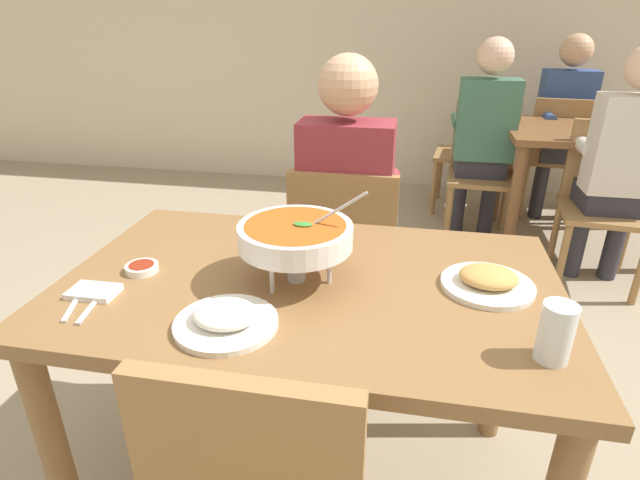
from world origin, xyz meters
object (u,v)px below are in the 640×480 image
object	(u,v)px
dining_table_main	(310,316)
patron_bg_right	(484,130)
rice_plate	(226,319)
sauce_dish	(142,268)
appetizer_plate	(488,281)
chair_bg_left	(604,194)
diner_main	(347,200)
chair_diner_main	(344,256)
curry_bowl	(295,236)
dining_table_far	(585,151)
chair_bg_middle	(557,152)
drink_glass	(555,335)
chair_bg_right	(482,163)
chair_bg_corner	(479,146)
patron_bg_left	(623,157)
patron_bg_middle	(565,117)

from	to	relation	value
dining_table_main	patron_bg_right	distance (m)	2.31
rice_plate	sauce_dish	xyz separation A→B (m)	(-0.32, 0.21, -0.01)
dining_table_main	appetizer_plate	world-z (taller)	appetizer_plate
patron_bg_right	chair_bg_left	bearing A→B (deg)	-36.83
appetizer_plate	dining_table_main	bearing A→B (deg)	-174.64
dining_table_main	diner_main	bearing A→B (deg)	90.00
diner_main	rice_plate	size ratio (longest dim) A/B	5.46
diner_main	chair_diner_main	bearing A→B (deg)	-90.00
chair_diner_main	curry_bowl	world-z (taller)	curry_bowl
dining_table_far	chair_bg_middle	size ratio (longest dim) A/B	1.11
chair_diner_main	diner_main	size ratio (longest dim) A/B	0.69
appetizer_plate	drink_glass	size ratio (longest dim) A/B	1.85
chair_diner_main	chair_bg_right	size ratio (longest dim) A/B	1.00
appetizer_plate	chair_bg_left	size ratio (longest dim) A/B	0.27
sauce_dish	chair_diner_main	bearing A→B (deg)	57.65
curry_bowl	rice_plate	bearing A→B (deg)	-113.92
chair_bg_left	appetizer_plate	bearing A→B (deg)	-116.66
curry_bowl	chair_bg_middle	xyz separation A→B (m)	(1.32, 2.70, -0.40)
curry_bowl	chair_bg_corner	size ratio (longest dim) A/B	0.37
chair_diner_main	chair_bg_corner	size ratio (longest dim) A/B	1.00
dining_table_far	chair_bg_middle	xyz separation A→B (m)	(-0.03, 0.49, -0.13)
appetizer_plate	chair_bg_middle	xyz separation A→B (m)	(0.82, 2.65, -0.29)
diner_main	curry_bowl	size ratio (longest dim) A/B	3.94
dining_table_main	rice_plate	distance (m)	0.32
curry_bowl	patron_bg_right	bearing A→B (deg)	71.87
curry_bowl	patron_bg_left	xyz separation A→B (m)	(1.37, 1.66, -0.16)
dining_table_main	chair_bg_left	distance (m)	2.19
sauce_dish	chair_bg_middle	xyz separation A→B (m)	(1.75, 2.73, -0.28)
diner_main	patron_bg_right	world-z (taller)	same
dining_table_main	sauce_dish	size ratio (longest dim) A/B	14.80
rice_plate	dining_table_far	bearing A→B (deg)	59.28
rice_plate	drink_glass	xyz separation A→B (m)	(0.70, 0.01, 0.04)
drink_glass	patron_bg_right	xyz separation A→B (m)	(0.13, 2.45, -0.09)
chair_bg_right	patron_bg_right	world-z (taller)	patron_bg_right
chair_bg_corner	dining_table_main	bearing A→B (deg)	-104.97
chair_bg_right	patron_bg_right	size ratio (longest dim) A/B	0.69
curry_bowl	chair_bg_middle	distance (m)	3.03
diner_main	dining_table_far	xyz separation A→B (m)	(1.32, 1.47, -0.11)
chair_bg_middle	patron_bg_right	world-z (taller)	patron_bg_right
curry_bowl	patron_bg_right	world-z (taller)	patron_bg_right
appetizer_plate	dining_table_far	world-z (taller)	appetizer_plate
chair_bg_left	chair_diner_main	bearing A→B (deg)	-141.70
diner_main	patron_bg_middle	size ratio (longest dim) A/B	1.00
sauce_dish	chair_bg_middle	world-z (taller)	chair_bg_middle
chair_bg_right	patron_bg_left	xyz separation A→B (m)	(0.62, -0.62, 0.24)
dining_table_far	patron_bg_right	distance (m)	0.64
chair_bg_corner	patron_bg_middle	world-z (taller)	patron_bg_middle
dining_table_main	chair_bg_corner	size ratio (longest dim) A/B	1.48
chair_bg_middle	diner_main	bearing A→B (deg)	-123.17
diner_main	chair_bg_corner	size ratio (longest dim) A/B	1.46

